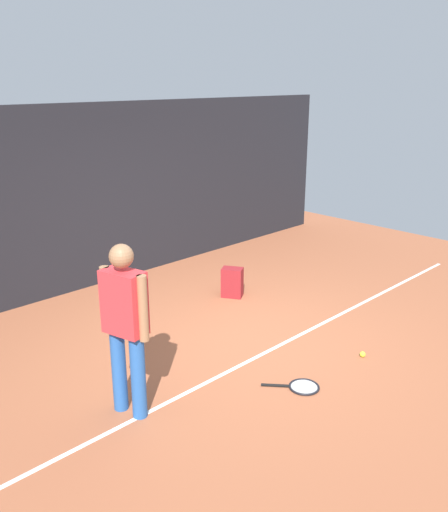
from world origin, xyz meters
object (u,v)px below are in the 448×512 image
(tennis_player, at_px, (125,321))
(tennis_ball_near_player, at_px, (363,354))
(tennis_racket, at_px, (301,387))
(backpack, at_px, (232,283))

(tennis_player, height_order, tennis_ball_near_player, tennis_player)
(tennis_racket, height_order, tennis_ball_near_player, tennis_ball_near_player)
(tennis_racket, distance_m, backpack, 2.62)
(tennis_player, distance_m, tennis_ball_near_player, 2.89)
(tennis_player, distance_m, tennis_racket, 2.01)
(tennis_player, xyz_separation_m, backpack, (2.81, 1.38, -0.76))
(tennis_ball_near_player, bearing_deg, backpack, 83.95)
(tennis_player, relative_size, tennis_ball_near_player, 25.76)
(backpack, bearing_deg, tennis_player, 85.11)
(backpack, xyz_separation_m, tennis_ball_near_player, (-0.25, -2.36, -0.18))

